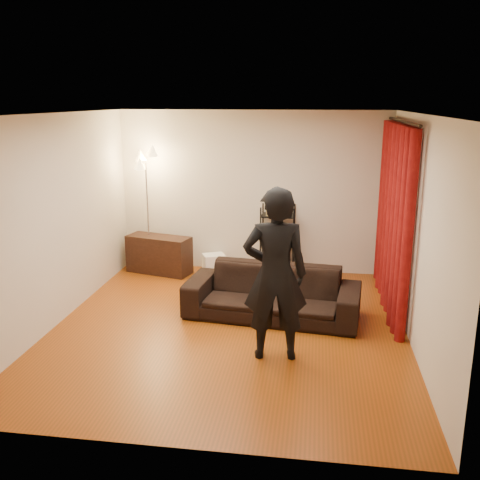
% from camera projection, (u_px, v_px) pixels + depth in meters
% --- Properties ---
extents(floor, '(5.00, 5.00, 0.00)m').
position_uv_depth(floor, '(229.00, 328.00, 6.92)').
color(floor, '#883A0D').
rests_on(floor, ground).
extents(ceiling, '(5.00, 5.00, 0.00)m').
position_uv_depth(ceiling, '(228.00, 114.00, 6.23)').
color(ceiling, white).
rests_on(ceiling, ground).
extents(wall_back, '(5.00, 0.00, 5.00)m').
position_uv_depth(wall_back, '(253.00, 192.00, 8.97)').
color(wall_back, beige).
rests_on(wall_back, ground).
extents(wall_front, '(5.00, 0.00, 5.00)m').
position_uv_depth(wall_front, '(176.00, 299.00, 4.18)').
color(wall_front, beige).
rests_on(wall_front, ground).
extents(wall_left, '(0.00, 5.00, 5.00)m').
position_uv_depth(wall_left, '(57.00, 220.00, 6.89)').
color(wall_left, beige).
rests_on(wall_left, ground).
extents(wall_right, '(0.00, 5.00, 5.00)m').
position_uv_depth(wall_right, '(418.00, 233.00, 6.26)').
color(wall_right, beige).
rests_on(wall_right, ground).
extents(curtain_rod, '(0.04, 2.65, 0.04)m').
position_uv_depth(curtain_rod, '(403.00, 121.00, 7.04)').
color(curtain_rod, black).
rests_on(curtain_rod, wall_right).
extents(curtain, '(0.22, 2.65, 2.55)m').
position_uv_depth(curtain, '(394.00, 218.00, 7.37)').
color(curtain, maroon).
rests_on(curtain, ground).
extents(sofa, '(2.40, 1.16, 0.68)m').
position_uv_depth(sofa, '(272.00, 293.00, 7.19)').
color(sofa, black).
rests_on(sofa, ground).
extents(person, '(0.78, 0.57, 1.97)m').
position_uv_depth(person, '(275.00, 275.00, 5.90)').
color(person, black).
rests_on(person, ground).
extents(media_cabinet, '(1.15, 0.68, 0.63)m').
position_uv_depth(media_cabinet, '(159.00, 254.00, 9.05)').
color(media_cabinet, black).
rests_on(media_cabinet, ground).
extents(storage_boxes, '(0.44, 0.41, 0.29)m').
position_uv_depth(storage_boxes, '(214.00, 262.00, 9.18)').
color(storage_boxes, white).
rests_on(storage_boxes, ground).
extents(wire_shelf, '(0.56, 0.41, 1.18)m').
position_uv_depth(wire_shelf, '(278.00, 240.00, 8.88)').
color(wire_shelf, black).
rests_on(wire_shelf, ground).
extents(floor_lamp, '(0.39, 0.39, 2.07)m').
position_uv_depth(floor_lamp, '(148.00, 212.00, 8.95)').
color(floor_lamp, silver).
rests_on(floor_lamp, ground).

